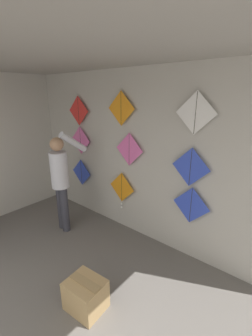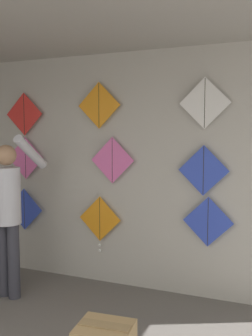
{
  "view_description": "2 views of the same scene",
  "coord_description": "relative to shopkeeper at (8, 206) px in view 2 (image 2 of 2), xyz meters",
  "views": [
    {
      "loc": [
        2.41,
        0.42,
        2.4
      ],
      "look_at": [
        0.26,
        2.99,
        1.3
      ],
      "focal_mm": 24.0,
      "sensor_mm": 36.0,
      "label": 1
    },
    {
      "loc": [
        1.95,
        -0.83,
        1.85
      ],
      "look_at": [
        0.41,
        2.99,
        1.47
      ],
      "focal_mm": 40.0,
      "sensor_mm": 36.0,
      "label": 2
    }
  ],
  "objects": [
    {
      "name": "back_panel",
      "position": [
        0.82,
        0.81,
        0.36
      ],
      "size": [
        5.25,
        0.06,
        2.8
      ],
      "primitive_type": "cube",
      "color": "#BCB7AD",
      "rests_on": "ground"
    },
    {
      "name": "ceiling_slab",
      "position": [
        0.82,
        -0.86,
        1.78
      ],
      "size": [
        5.25,
        4.09,
        0.04
      ],
      "primitive_type": "cube",
      "color": "#A8A399"
    },
    {
      "name": "shopkeeper",
      "position": [
        0.0,
        0.0,
        0.0
      ],
      "size": [
        0.46,
        0.62,
        1.84
      ],
      "rotation": [
        0.0,
        0.0,
        -0.13
      ],
      "color": "#383842",
      "rests_on": "ground"
    },
    {
      "name": "kite_0",
      "position": [
        -0.33,
        0.72,
        -0.19
      ],
      "size": [
        0.55,
        0.01,
        0.55
      ],
      "color": "blue"
    },
    {
      "name": "kite_1",
      "position": [
        0.79,
        0.72,
        -0.25
      ],
      "size": [
        0.55,
        0.04,
        0.69
      ],
      "color": "orange"
    },
    {
      "name": "kite_2",
      "position": [
        2.1,
        0.72,
        -0.15
      ],
      "size": [
        0.55,
        0.01,
        0.55
      ],
      "color": "blue"
    },
    {
      "name": "kite_3",
      "position": [
        -0.3,
        0.72,
        0.49
      ],
      "size": [
        0.55,
        0.01,
        0.55
      ],
      "color": "pink"
    },
    {
      "name": "kite_4",
      "position": [
        0.96,
        0.72,
        0.5
      ],
      "size": [
        0.55,
        0.01,
        0.55
      ],
      "color": "pink"
    },
    {
      "name": "kite_5",
      "position": [
        2.04,
        0.72,
        0.41
      ],
      "size": [
        0.55,
        0.01,
        0.55
      ],
      "color": "blue"
    },
    {
      "name": "kite_6",
      "position": [
        -0.3,
        0.72,
        1.07
      ],
      "size": [
        0.55,
        0.01,
        0.55
      ],
      "color": "red"
    },
    {
      "name": "kite_7",
      "position": [
        0.78,
        0.72,
        1.15
      ],
      "size": [
        0.55,
        0.01,
        0.55
      ],
      "color": "orange"
    },
    {
      "name": "kite_8",
      "position": [
        2.04,
        0.72,
        1.14
      ],
      "size": [
        0.55,
        0.01,
        0.55
      ],
      "color": "white"
    }
  ]
}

